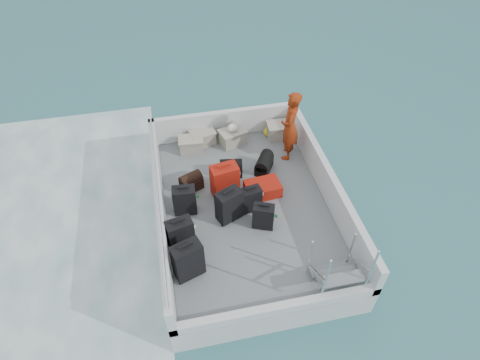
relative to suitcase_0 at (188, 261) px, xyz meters
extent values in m
plane|color=#174C50|center=(1.34, 1.39, -1.02)|extent=(160.00, 160.00, 0.00)
plane|color=white|center=(-3.46, 1.39, -1.02)|extent=(10.00, 10.00, 0.00)
cube|color=silver|center=(1.34, 1.39, -0.72)|extent=(3.60, 5.00, 0.60)
cube|color=slate|center=(1.34, 1.39, -0.41)|extent=(3.30, 4.70, 0.02)
cube|color=silver|center=(-0.39, 1.39, -0.05)|extent=(0.14, 5.00, 0.70)
cube|color=silver|center=(3.07, 1.39, -0.05)|extent=(0.14, 5.00, 0.70)
cube|color=silver|center=(1.34, 3.82, -0.05)|extent=(3.60, 0.14, 0.70)
cube|color=silver|center=(1.34, -1.04, -0.30)|extent=(3.60, 0.14, 0.20)
cylinder|color=silver|center=(-0.39, 1.39, 0.35)|extent=(0.04, 4.80, 0.04)
cube|color=black|center=(0.00, 0.00, 0.00)|extent=(0.58, 0.44, 0.79)
cube|color=black|center=(-0.07, 0.61, -0.04)|extent=(0.53, 0.38, 0.72)
cube|color=black|center=(0.10, 1.48, -0.07)|extent=(0.47, 0.31, 0.65)
cube|color=black|center=(0.94, 1.13, -0.03)|extent=(0.57, 0.47, 0.73)
cube|color=#A2190C|center=(0.98, 1.81, -0.01)|extent=(0.61, 0.42, 0.77)
cube|color=black|center=(1.55, 0.78, -0.11)|extent=(0.47, 0.37, 0.57)
cube|color=black|center=(1.41, 1.26, -0.10)|extent=(0.45, 0.31, 0.58)
cube|color=#A2190C|center=(1.76, 1.65, -0.25)|extent=(0.78, 0.55, 0.29)
cube|color=#AEA997|center=(0.45, 3.39, -0.23)|extent=(0.57, 0.42, 0.32)
cube|color=#AEA997|center=(0.76, 3.59, -0.23)|extent=(0.62, 0.50, 0.33)
cube|color=#AEA997|center=(1.47, 3.45, -0.22)|extent=(0.68, 0.56, 0.35)
cube|color=#AEA997|center=(2.66, 3.46, -0.22)|extent=(0.61, 0.43, 0.36)
ellipsoid|color=gold|center=(2.42, 3.57, -0.29)|extent=(0.28, 0.26, 0.22)
ellipsoid|color=white|center=(1.47, 3.45, 0.05)|extent=(0.24, 0.24, 0.18)
imported|color=#C53C12|center=(2.64, 2.74, 0.45)|extent=(0.61, 0.73, 1.69)
camera|label=1|loc=(0.06, -4.05, 5.86)|focal=30.00mm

